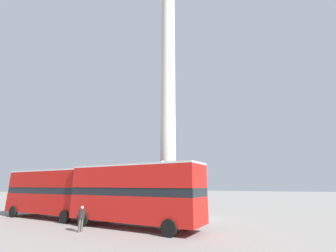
{
  "coord_description": "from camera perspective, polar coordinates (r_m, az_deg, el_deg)",
  "views": [
    {
      "loc": [
        9.49,
        -20.45,
        2.94
      ],
      "look_at": [
        0.0,
        0.0,
        8.86
      ],
      "focal_mm": 24.0,
      "sensor_mm": 36.0,
      "label": 1
    }
  ],
  "objects": [
    {
      "name": "pedestrian_near_lamp",
      "position": [
        16.81,
        -21.16,
        -20.87
      ],
      "size": [
        0.21,
        0.43,
        1.59
      ],
      "rotation": [
        0.0,
        0.0,
        4.77
      ],
      "color": "#4C473D",
      "rests_on": "ground_plane"
    },
    {
      "name": "bus_a",
      "position": [
        24.36,
        -27.15,
        -14.52
      ],
      "size": [
        10.56,
        3.41,
        4.27
      ],
      "rotation": [
        0.0,
        0.0,
        -0.07
      ],
      "color": "#B7140F",
      "rests_on": "ground_plane"
    },
    {
      "name": "bus_b",
      "position": [
        17.23,
        -8.58,
        -16.32
      ],
      "size": [
        10.42,
        3.41,
        4.37
      ],
      "rotation": [
        0.0,
        0.0,
        -0.07
      ],
      "color": "red",
      "rests_on": "ground_plane"
    },
    {
      "name": "ground_plane",
      "position": [
        22.74,
        0.0,
        -22.15
      ],
      "size": [
        200.0,
        200.0,
        0.0
      ],
      "primitive_type": "plane",
      "color": "gray"
    },
    {
      "name": "street_lamp",
      "position": [
        19.19,
        -1.48,
        -15.36
      ],
      "size": [
        0.41,
        0.41,
        4.93
      ],
      "color": "black",
      "rests_on": "ground_plane"
    },
    {
      "name": "equestrian_statue",
      "position": [
        32.79,
        -13.54,
        -16.58
      ],
      "size": [
        3.37,
        2.62,
        5.83
      ],
      "rotation": [
        0.0,
        0.0,
        -0.14
      ],
      "color": "beige",
      "rests_on": "ground_plane"
    },
    {
      "name": "monument_column",
      "position": [
        23.21,
        0.0,
        -0.99
      ],
      "size": [
        5.23,
        5.23,
        27.45
      ],
      "color": "beige",
      "rests_on": "ground_plane"
    }
  ]
}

